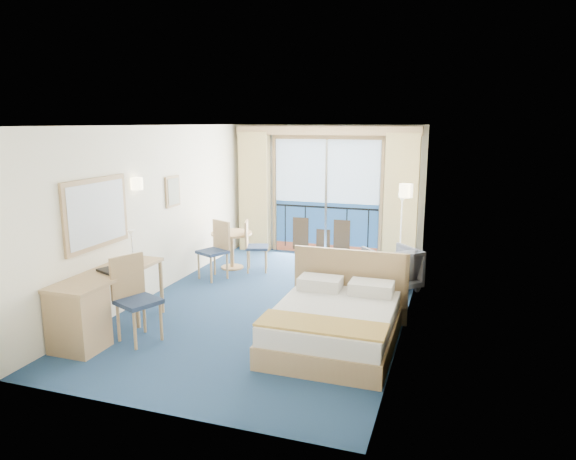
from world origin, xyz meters
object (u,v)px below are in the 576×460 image
object	(u,v)px
armchair	(392,268)
table_chair_b	(216,246)
desk_chair	(134,293)
desk	(85,311)
floor_lamp	(402,212)
round_table	(232,241)
nightstand	(394,293)
table_chair_a	(253,243)
bed	(335,323)

from	to	relation	value
armchair	table_chair_b	xyz separation A→B (m)	(-3.06, -0.36, 0.22)
desk_chair	table_chair_b	size ratio (longest dim) A/B	1.06
desk	desk_chair	world-z (taller)	desk_chair
armchair	floor_lamp	size ratio (longest dim) A/B	0.54
desk	round_table	bearing A→B (deg)	86.00
desk_chair	armchair	bearing A→B (deg)	-19.58
nightstand	armchair	world-z (taller)	armchair
floor_lamp	armchair	bearing A→B (deg)	-89.47
nightstand	table_chair_a	bearing A→B (deg)	156.31
nightstand	armchair	distance (m)	0.99
nightstand	round_table	size ratio (longest dim) A/B	0.64
bed	nightstand	distance (m)	1.58
table_chair_a	table_chair_b	xyz separation A→B (m)	(-0.45, -0.60, 0.04)
bed	desk	distance (m)	3.11
floor_lamp	desk	world-z (taller)	floor_lamp
armchair	desk	bearing A→B (deg)	4.32
desk	desk_chair	distance (m)	0.61
round_table	table_chair_a	distance (m)	0.45
desk_chair	round_table	distance (m)	3.41
bed	round_table	distance (m)	3.84
table_chair_a	floor_lamp	bearing A→B (deg)	-86.27
nightstand	floor_lamp	xyz separation A→B (m)	(-0.16, 2.28, 0.84)
nightstand	round_table	distance (m)	3.47
round_table	nightstand	bearing A→B (deg)	-21.54
bed	table_chair_b	bearing A→B (deg)	141.84
floor_lamp	table_chair_b	xyz separation A→B (m)	(-3.05, -1.67, -0.51)
desk_chair	round_table	xyz separation A→B (m)	(-0.20, 3.40, -0.09)
armchair	floor_lamp	distance (m)	1.50
floor_lamp	nightstand	bearing A→B (deg)	-85.87
bed	round_table	bearing A→B (deg)	134.09
nightstand	table_chair_b	distance (m)	3.28
desk_chair	round_table	bearing A→B (deg)	26.43
armchair	table_chair_b	world-z (taller)	table_chair_b
nightstand	desk	xyz separation A→B (m)	(-3.48, -2.50, 0.21)
desk_chair	desk	bearing A→B (deg)	151.76
floor_lamp	desk_chair	world-z (taller)	floor_lamp
desk_chair	table_chair_b	xyz separation A→B (m)	(-0.19, 2.74, -0.04)
floor_lamp	desk_chair	distance (m)	5.28
nightstand	bed	bearing A→B (deg)	-110.31
nightstand	floor_lamp	bearing A→B (deg)	94.13
desk	table_chair_b	distance (m)	3.12
desk_chair	round_table	size ratio (longest dim) A/B	1.40
bed	table_chair_b	world-z (taller)	table_chair_b
desk	table_chair_a	bearing A→B (deg)	79.11
desk	table_chair_b	size ratio (longest dim) A/B	1.70
table_chair_b	floor_lamp	bearing A→B (deg)	54.18
bed	desk_chair	world-z (taller)	desk_chair
nightstand	round_table	xyz separation A→B (m)	(-3.22, 1.27, 0.28)
desk	round_table	world-z (taller)	desk
bed	armchair	world-z (taller)	bed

